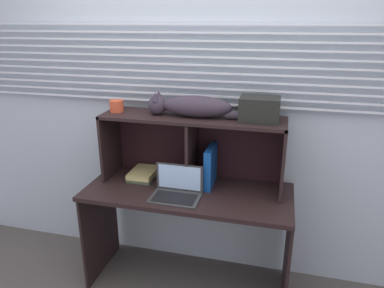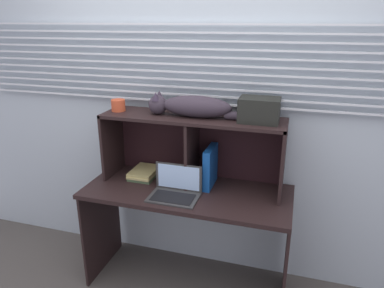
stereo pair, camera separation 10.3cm
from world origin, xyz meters
name	(u,v)px [view 2 (the right image)]	position (x,y,z in m)	size (l,w,h in m)	color
back_panel_with_blinds	(200,111)	(0.00, 0.55, 1.26)	(4.40, 0.08, 2.50)	#AEBCC5
desk	(187,210)	(0.00, 0.22, 0.62)	(1.42, 0.59, 0.78)	black
hutch_shelf_unit	(193,137)	(0.00, 0.37, 1.11)	(1.26, 0.32, 0.49)	black
cat	(193,107)	(0.00, 0.34, 1.34)	(0.83, 0.16, 0.16)	#342B35
laptop	(175,190)	(-0.05, 0.12, 0.82)	(0.32, 0.22, 0.20)	#333333
binder_upright	(210,167)	(0.13, 0.34, 0.92)	(0.05, 0.24, 0.28)	#134696
book_stack	(144,173)	(-0.37, 0.34, 0.80)	(0.18, 0.25, 0.06)	#516D47
small_basket	(118,105)	(-0.55, 0.34, 1.31)	(0.10, 0.10, 0.08)	#C64A2A
storage_box	(259,110)	(0.44, 0.34, 1.35)	(0.25, 0.18, 0.16)	black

